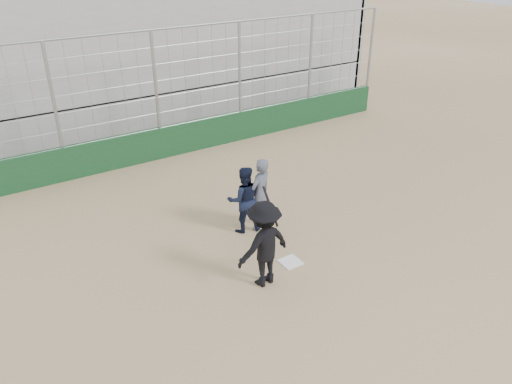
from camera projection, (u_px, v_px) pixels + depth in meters
ground at (290, 262)px, 11.04m from camera, size 90.00×90.00×0.00m
home_plate at (290, 262)px, 11.03m from camera, size 0.44×0.44×0.02m
backstop at (160, 129)px, 15.81m from camera, size 18.10×0.25×4.04m
bleachers at (102, 41)px, 18.58m from camera, size 20.25×6.70×6.98m
batter_at_plate at (264, 244)px, 9.99m from camera, size 1.27×0.84×2.02m
catcher_crouched at (244, 210)px, 11.96m from camera, size 0.99×0.87×1.15m
umpire at (260, 198)px, 11.98m from camera, size 0.78×0.65×1.66m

